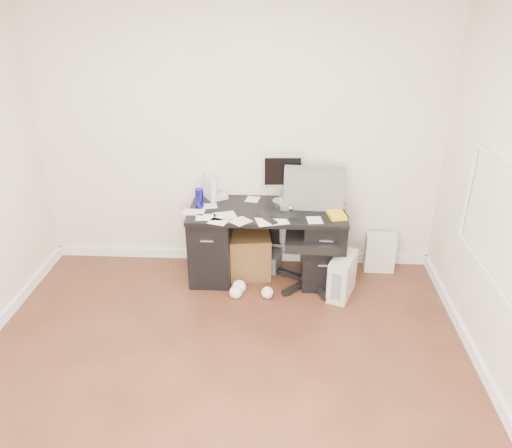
% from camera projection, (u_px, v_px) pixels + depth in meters
% --- Properties ---
extents(ground, '(4.00, 4.00, 0.00)m').
position_uv_depth(ground, '(218.00, 393.00, 3.64)').
color(ground, '#422115').
rests_on(ground, ground).
extents(room_shell, '(4.02, 4.02, 2.71)m').
position_uv_depth(room_shell, '(215.00, 179.00, 2.95)').
color(room_shell, beige).
rests_on(room_shell, ground).
extents(desk, '(1.50, 0.70, 0.75)m').
position_uv_depth(desk, '(267.00, 241.00, 4.95)').
color(desk, black).
rests_on(desk, ground).
extents(loose_papers, '(1.10, 0.60, 0.00)m').
position_uv_depth(loose_papers, '(246.00, 211.00, 4.76)').
color(loose_papers, white).
rests_on(loose_papers, desk).
extents(lcd_monitor, '(0.41, 0.25, 0.50)m').
position_uv_depth(lcd_monitor, '(282.00, 179.00, 4.84)').
color(lcd_monitor, silver).
rests_on(lcd_monitor, desk).
extents(keyboard, '(0.40, 0.15, 0.02)m').
position_uv_depth(keyboard, '(277.00, 215.00, 4.65)').
color(keyboard, black).
rests_on(keyboard, desk).
extents(computer_mouse, '(0.08, 0.08, 0.06)m').
position_uv_depth(computer_mouse, '(290.00, 208.00, 4.74)').
color(computer_mouse, silver).
rests_on(computer_mouse, desk).
extents(travel_mug, '(0.10, 0.10, 0.19)m').
position_uv_depth(travel_mug, '(199.00, 198.00, 4.80)').
color(travel_mug, '#181594').
rests_on(travel_mug, desk).
extents(white_binder, '(0.20, 0.25, 0.26)m').
position_uv_depth(white_binder, '(209.00, 187.00, 4.97)').
color(white_binder, silver).
rests_on(white_binder, desk).
extents(magazine_file, '(0.16, 0.25, 0.28)m').
position_uv_depth(magazine_file, '(329.00, 193.00, 4.81)').
color(magazine_file, '#967648').
rests_on(magazine_file, desk).
extents(pen_cup, '(0.11, 0.11, 0.24)m').
position_uv_depth(pen_cup, '(316.00, 192.00, 4.88)').
color(pen_cup, '#5B321A').
rests_on(pen_cup, desk).
extents(yellow_book, '(0.19, 0.23, 0.03)m').
position_uv_depth(yellow_book, '(337.00, 215.00, 4.63)').
color(yellow_book, yellow).
rests_on(yellow_book, desk).
extents(paper_remote, '(0.34, 0.30, 0.02)m').
position_uv_depth(paper_remote, '(272.00, 220.00, 4.55)').
color(paper_remote, white).
rests_on(paper_remote, desk).
extents(office_chair, '(0.68, 0.68, 1.15)m').
position_uv_depth(office_chair, '(312.00, 232.00, 4.73)').
color(office_chair, '#585A58').
rests_on(office_chair, ground).
extents(pc_tower, '(0.32, 0.45, 0.41)m').
position_uv_depth(pc_tower, '(342.00, 276.00, 4.73)').
color(pc_tower, '#ACA89C').
rests_on(pc_tower, ground).
extents(shopping_bag, '(0.31, 0.22, 0.41)m').
position_uv_depth(shopping_bag, '(380.00, 252.00, 5.15)').
color(shopping_bag, silver).
rests_on(shopping_bag, ground).
extents(wicker_basket, '(0.50, 0.50, 0.44)m').
position_uv_depth(wicker_basket, '(248.00, 253.00, 5.10)').
color(wicker_basket, '#4F3517').
rests_on(wicker_basket, ground).
extents(desk_printer, '(0.37, 0.33, 0.18)m').
position_uv_depth(desk_printer, '(264.00, 260.00, 5.23)').
color(desk_printer, slate).
rests_on(desk_printer, ground).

